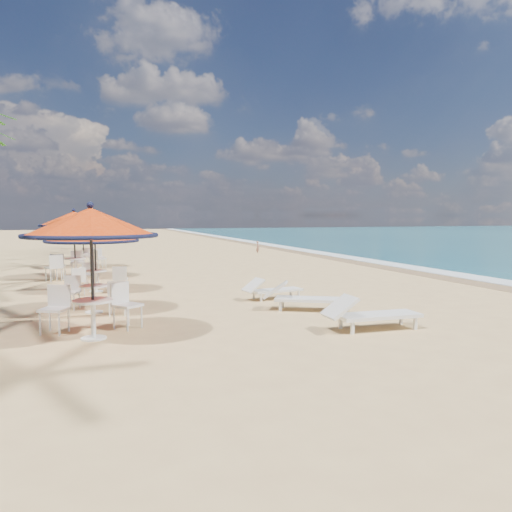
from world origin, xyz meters
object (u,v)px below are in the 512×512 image
at_px(station_1, 92,240).
at_px(station_2, 95,238).
at_px(station_0, 91,235).
at_px(station_4, 85,231).
at_px(lounger_mid, 301,297).
at_px(station_3, 72,227).
at_px(lounger_near, 369,313).
at_px(lounger_far, 271,289).

relative_size(station_1, station_2, 1.01).
xyz_separation_m(station_0, station_4, (-0.15, 14.10, -0.35)).
bearing_deg(station_4, station_0, -89.39).
relative_size(station_1, lounger_mid, 1.13).
xyz_separation_m(station_3, station_4, (0.44, 4.00, -0.27)).
distance_m(station_2, station_4, 7.85).
distance_m(lounger_near, lounger_mid, 2.50).
bearing_deg(lounger_far, station_4, 106.00).
bearing_deg(lounger_near, station_4, 112.13).
bearing_deg(station_3, station_1, -85.06).
xyz_separation_m(station_3, lounger_far, (5.49, -6.95, -1.66)).
bearing_deg(station_4, lounger_far, -65.24).
distance_m(station_4, lounger_near, 16.30).
bearing_deg(station_4, station_3, -96.29).
xyz_separation_m(station_1, lounger_mid, (5.00, -1.37, -1.46)).
relative_size(station_4, lounger_mid, 1.10).
xyz_separation_m(station_2, lounger_far, (4.73, -3.10, -1.40)).
xyz_separation_m(station_2, station_4, (-0.32, 7.85, -0.01)).
bearing_deg(station_2, station_0, -91.53).
relative_size(station_2, station_3, 0.87).
xyz_separation_m(lounger_near, lounger_far, (-0.60, 4.27, -0.06)).
distance_m(station_1, lounger_near, 6.82).
relative_size(lounger_near, lounger_far, 1.16).
xyz_separation_m(station_0, station_2, (0.17, 6.25, -0.34)).
height_order(station_3, lounger_mid, station_3).
relative_size(station_2, lounger_mid, 1.11).
bearing_deg(station_0, lounger_far, 32.71).
bearing_deg(lounger_near, station_0, 170.17).
bearing_deg(lounger_far, station_2, 137.99).
xyz_separation_m(station_2, lounger_near, (5.34, -7.38, -1.35)).
bearing_deg(lounger_near, lounger_far, 99.81).
bearing_deg(station_0, station_3, 93.35).
xyz_separation_m(station_4, lounger_far, (5.05, -10.95, -1.39)).
bearing_deg(lounger_near, lounger_mid, 102.21).
height_order(station_2, station_4, station_2).
bearing_deg(station_1, lounger_mid, -15.35).
distance_m(station_4, lounger_mid, 13.85).
bearing_deg(lounger_mid, station_2, 162.92).
relative_size(station_2, station_4, 1.01).
xyz_separation_m(station_1, station_4, (-0.20, 11.39, -0.11)).
bearing_deg(station_2, lounger_near, -54.12).
height_order(station_4, lounger_near, station_4).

